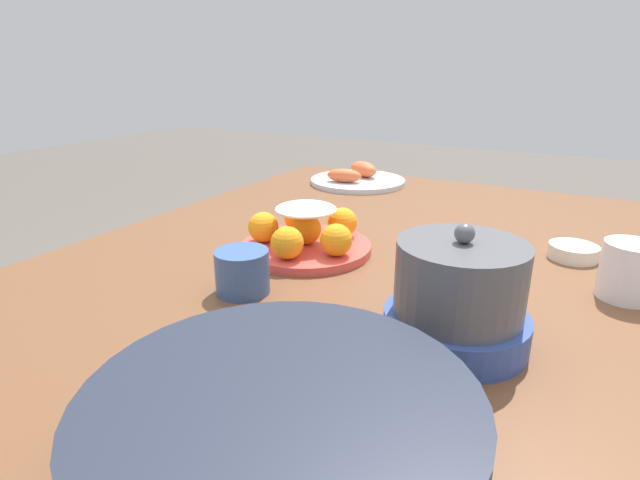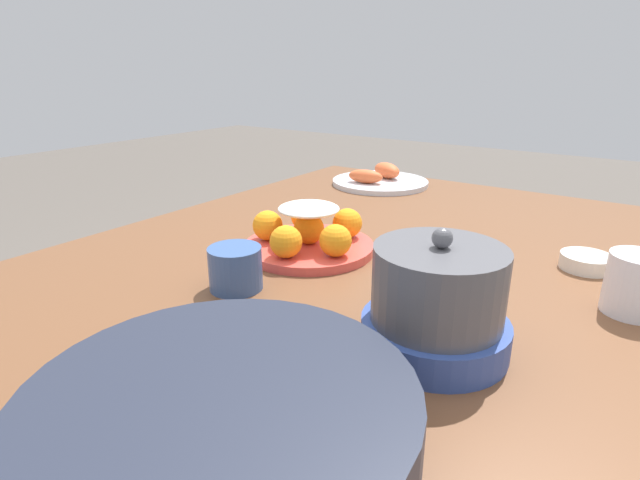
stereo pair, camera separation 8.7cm
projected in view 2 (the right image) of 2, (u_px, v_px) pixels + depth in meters
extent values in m
cylinder|color=brown|center=(337.00, 273.00, 1.77)|extent=(0.06, 0.06, 0.68)
cylinder|color=brown|center=(639.00, 355.00, 1.27)|extent=(0.06, 0.06, 0.68)
cube|color=brown|center=(332.00, 281.00, 0.84)|extent=(1.55, 1.02, 0.03)
cylinder|color=#E04C42|center=(309.00, 247.00, 0.92)|extent=(0.24, 0.24, 0.02)
sphere|color=orange|center=(286.00, 242.00, 0.85)|extent=(0.06, 0.06, 0.06)
sphere|color=orange|center=(335.00, 240.00, 0.85)|extent=(0.06, 0.06, 0.06)
sphere|color=orange|center=(347.00, 223.00, 0.94)|extent=(0.06, 0.06, 0.06)
sphere|color=orange|center=(305.00, 216.00, 0.99)|extent=(0.06, 0.06, 0.06)
sphere|color=orange|center=(268.00, 225.00, 0.93)|extent=(0.06, 0.06, 0.06)
ellipsoid|color=white|center=(309.00, 209.00, 0.90)|extent=(0.11, 0.11, 0.02)
sphere|color=orange|center=(309.00, 229.00, 0.91)|extent=(0.06, 0.06, 0.06)
cylinder|color=#232838|center=(223.00, 427.00, 0.42)|extent=(0.33, 0.33, 0.08)
cylinder|color=brown|center=(221.00, 395.00, 0.41)|extent=(0.27, 0.27, 0.01)
cylinder|color=silver|center=(586.00, 262.00, 0.84)|extent=(0.08, 0.08, 0.03)
cylinder|color=olive|center=(587.00, 256.00, 0.84)|extent=(0.07, 0.07, 0.01)
cylinder|color=silver|center=(380.00, 182.00, 1.43)|extent=(0.27, 0.27, 0.01)
ellipsoid|color=#E06033|center=(366.00, 176.00, 1.39)|extent=(0.06, 0.11, 0.04)
ellipsoid|color=#E06033|center=(387.00, 170.00, 1.45)|extent=(0.10, 0.12, 0.04)
cylinder|color=#38568E|center=(235.00, 268.00, 0.76)|extent=(0.08, 0.08, 0.07)
cylinder|color=white|center=(636.00, 284.00, 0.69)|extent=(0.08, 0.08, 0.09)
cylinder|color=#334C99|center=(434.00, 334.00, 0.60)|extent=(0.18, 0.18, 0.04)
cylinder|color=#515156|center=(438.00, 285.00, 0.58)|extent=(0.16, 0.16, 0.09)
sphere|color=#515156|center=(442.00, 238.00, 0.56)|extent=(0.02, 0.02, 0.02)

